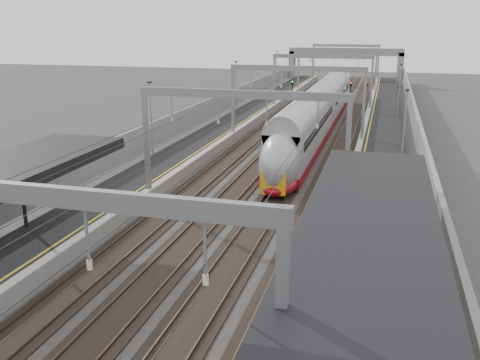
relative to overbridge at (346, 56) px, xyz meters
The scene contains 12 objects.
platform_left 55.79m from the overbridge, 98.28° to the right, with size 4.00×120.00×1.00m, color black.
platform_right 55.79m from the overbridge, 81.72° to the right, with size 4.00×120.00×1.00m, color black.
tracks 55.25m from the overbridge, 90.00° to the right, with size 11.40×140.00×0.20m.
overhead_line 48.39m from the overbridge, 90.00° to the right, with size 13.00×140.00×6.60m.
canopy_right 97.35m from the overbridge, 85.27° to the right, with size 4.40×30.00×4.24m.
overbridge is the anchor object (origin of this frame).
wall_left 56.25m from the overbridge, 101.51° to the right, with size 0.30×120.00×3.20m, color gray.
wall_right 56.25m from the overbridge, 78.49° to the right, with size 0.30×120.00×3.20m, color gray.
train 52.99m from the overbridge, 88.38° to the right, with size 2.71×49.33×4.28m.
signal_green 30.59m from the overbridge, 99.83° to the right, with size 0.32×0.32×3.48m.
signal_red_near 29.59m from the overbridge, 83.76° to the right, with size 0.32×0.32×3.48m.
signal_red_far 28.84m from the overbridge, 79.15° to the right, with size 0.32×0.32×3.48m.
Camera 1 is at (8.21, -8.58, 11.31)m, focal length 40.00 mm.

